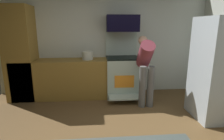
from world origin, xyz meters
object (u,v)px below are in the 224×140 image
object	(u,v)px
refrigerator	(222,69)
person_cook	(145,65)
microwave	(123,23)
stock_pot	(88,56)
oven_range	(122,75)

from	to	relation	value
refrigerator	person_cook	distance (m)	1.39
microwave	person_cook	bearing A→B (deg)	-57.07
refrigerator	person_cook	xyz separation A→B (m)	(-1.21, 0.68, -0.04)
refrigerator	stock_pot	xyz separation A→B (m)	(-2.44, 1.23, 0.08)
oven_range	microwave	xyz separation A→B (m)	(0.00, 0.09, 1.21)
microwave	refrigerator	world-z (taller)	microwave
stock_pot	oven_range	bearing A→B (deg)	-0.84
oven_range	person_cook	size ratio (longest dim) A/B	1.05
oven_range	refrigerator	size ratio (longest dim) A/B	0.84
person_cook	microwave	bearing A→B (deg)	122.93
microwave	refrigerator	distance (m)	2.24
refrigerator	person_cook	world-z (taller)	refrigerator
microwave	person_cook	xyz separation A→B (m)	(0.41, -0.63, -0.85)
oven_range	person_cook	bearing A→B (deg)	-52.83
microwave	stock_pot	bearing A→B (deg)	-174.42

